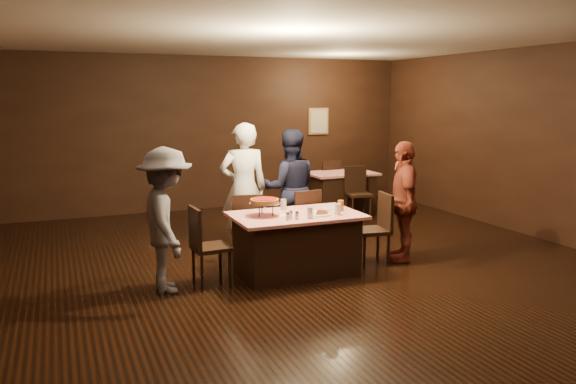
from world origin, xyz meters
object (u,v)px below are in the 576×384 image
(diner_red_shirt, at_px, (403,201))
(back_table, at_px, (341,192))
(pizza_stand, at_px, (265,201))
(glass_amber, at_px, (341,206))
(chair_end_right, at_px, (372,229))
(diner_navy_hoodie, at_px, (290,188))
(chair_back_far, at_px, (327,183))
(chair_end_left, at_px, (211,246))
(main_table, at_px, (296,244))
(diner_white_jacket, at_px, (244,188))
(glass_front_left, at_px, (310,213))
(glass_front_right, at_px, (338,209))
(diner_grey_knit, at_px, (166,220))
(chair_far_left, at_px, (247,227))
(chair_back_near, at_px, (359,193))
(glass_back, at_px, (283,204))
(plate_empty, at_px, (330,208))
(chair_far_right, at_px, (301,222))

(diner_red_shirt, bearing_deg, back_table, -168.75)
(pizza_stand, relative_size, glass_amber, 2.71)
(chair_end_right, height_order, diner_navy_hoodie, diner_navy_hoodie)
(chair_back_far, relative_size, pizza_stand, 2.50)
(chair_end_left, bearing_deg, main_table, -93.53)
(diner_navy_hoodie, xyz_separation_m, diner_red_shirt, (1.14, -1.27, -0.06))
(diner_white_jacket, height_order, glass_front_left, diner_white_jacket)
(chair_end_left, bearing_deg, diner_white_jacket, -37.37)
(glass_front_right, bearing_deg, main_table, 150.95)
(diner_grey_knit, distance_m, diner_red_shirt, 3.21)
(main_table, relative_size, glass_front_right, 11.43)
(chair_far_left, relative_size, chair_end_left, 1.00)
(diner_grey_knit, bearing_deg, pizza_stand, -83.93)
(main_table, bearing_deg, glass_amber, -4.76)
(back_table, bearing_deg, glass_front_left, -122.94)
(chair_end_left, height_order, chair_back_far, same)
(chair_back_near, relative_size, diner_white_jacket, 0.51)
(diner_grey_knit, bearing_deg, main_table, -86.48)
(chair_back_near, xyz_separation_m, glass_amber, (-1.74, -2.58, 0.37))
(chair_end_left, height_order, chair_back_near, same)
(glass_back, bearing_deg, chair_back_near, 43.04)
(diner_white_jacket, xyz_separation_m, diner_red_shirt, (1.88, -1.19, -0.11))
(main_table, xyz_separation_m, chair_end_left, (-1.10, 0.00, 0.09))
(plate_empty, relative_size, glass_front_right, 1.79)
(diner_grey_knit, height_order, glass_front_left, diner_grey_knit)
(chair_far_left, distance_m, glass_front_left, 1.20)
(diner_red_shirt, relative_size, pizza_stand, 4.31)
(chair_far_right, xyz_separation_m, diner_grey_knit, (-2.02, -0.77, 0.36))
(diner_navy_hoodie, bearing_deg, chair_end_right, 130.93)
(chair_back_near, xyz_separation_m, diner_navy_hoodie, (-1.89, -1.25, 0.40))
(main_table, distance_m, glass_amber, 0.75)
(chair_end_right, xyz_separation_m, diner_red_shirt, (0.49, 0.01, 0.34))
(chair_back_near, relative_size, glass_amber, 6.79)
(chair_end_right, xyz_separation_m, plate_empty, (-0.55, 0.15, 0.30))
(chair_back_far, height_order, glass_back, chair_back_far)
(main_table, bearing_deg, diner_navy_hoodie, 70.69)
(chair_far_right, xyz_separation_m, chair_end_left, (-1.50, -0.75, 0.00))
(diner_navy_hoodie, bearing_deg, chair_far_right, 98.72)
(chair_end_left, bearing_deg, diner_red_shirt, -93.35)
(back_table, distance_m, pizza_stand, 4.23)
(chair_end_left, relative_size, chair_back_far, 1.00)
(glass_back, bearing_deg, diner_grey_knit, -168.58)
(glass_front_left, bearing_deg, chair_back_far, 61.02)
(back_table, xyz_separation_m, chair_far_right, (-1.94, -2.48, 0.09))
(chair_far_left, distance_m, pizza_stand, 0.85)
(main_table, distance_m, back_table, 3.98)
(glass_front_right, bearing_deg, glass_back, 132.27)
(main_table, distance_m, diner_grey_knit, 1.68)
(chair_far_left, xyz_separation_m, diner_grey_knit, (-1.22, -0.77, 0.36))
(main_table, xyz_separation_m, glass_amber, (0.60, -0.05, 0.46))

